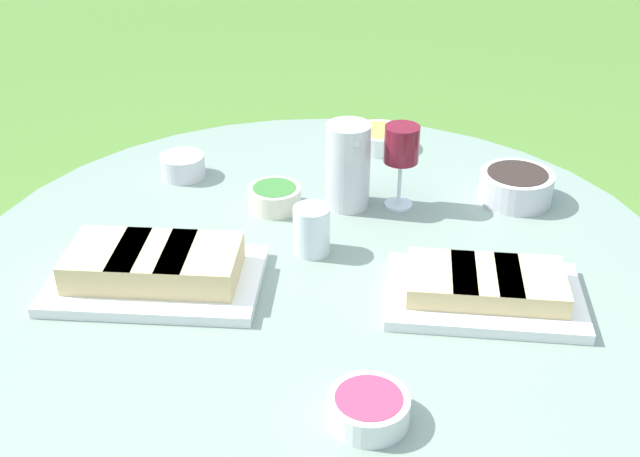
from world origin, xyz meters
name	(u,v)px	position (x,y,z in m)	size (l,w,h in m)	color
dining_table	(320,301)	(0.00, 0.00, 0.65)	(1.37, 1.37, 0.76)	#4C4C51
water_pitcher	(348,166)	(-0.17, 0.13, 0.85)	(0.10, 0.09, 0.19)	silver
wine_glass	(401,148)	(-0.13, 0.23, 0.90)	(0.07, 0.07, 0.18)	silver
platter_bread_main	(155,269)	(-0.01, -0.31, 0.80)	(0.37, 0.44, 0.07)	white
platter_charcuterie	(485,288)	(0.24, 0.22, 0.79)	(0.35, 0.40, 0.06)	white
bowl_fries	(379,137)	(-0.42, 0.31, 0.79)	(0.13, 0.13, 0.05)	white
bowl_salad	(275,196)	(-0.21, -0.02, 0.79)	(0.11, 0.11, 0.05)	beige
bowl_olives	(516,185)	(-0.06, 0.47, 0.80)	(0.16, 0.16, 0.07)	silver
bowl_dip_red	(368,407)	(0.44, -0.09, 0.78)	(0.12, 0.12, 0.04)	white
bowl_dip_cream	(183,165)	(-0.43, -0.17, 0.79)	(0.10, 0.10, 0.05)	silver
cup_water_near	(312,230)	(-0.02, -0.01, 0.81)	(0.07, 0.07, 0.10)	silver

